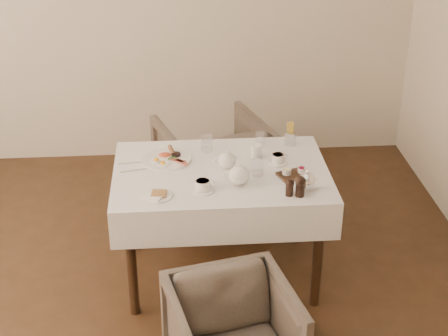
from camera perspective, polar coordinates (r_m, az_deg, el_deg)
name	(u,v)px	position (r m, az deg, el deg)	size (l,w,h in m)	color
table	(221,188)	(4.13, -0.25, -1.64)	(1.28, 0.88, 0.75)	black
armchair_far	(214,165)	(5.04, -0.84, 0.26)	(0.73, 0.75, 0.69)	#483D35
breakfast_plate	(167,159)	(4.21, -4.78, 0.78)	(0.30, 0.30, 0.04)	white
side_plate	(156,196)	(3.82, -5.65, -2.31)	(0.18, 0.17, 0.02)	white
teapot_centre	(227,159)	(4.07, 0.21, 0.73)	(0.15, 0.12, 0.12)	white
teapot_front	(239,174)	(3.90, 1.24, -0.47)	(0.17, 0.13, 0.14)	white
creamer	(256,151)	(4.22, 2.69, 1.42)	(0.07, 0.07, 0.08)	white
teacup_near	(203,186)	(3.85, -1.77, -1.52)	(0.13, 0.13, 0.07)	white
teacup_far	(278,159)	(4.16, 4.49, 0.75)	(0.12, 0.12, 0.06)	white
glass_left	(207,144)	(4.29, -1.44, 2.05)	(0.07, 0.07, 0.10)	silver
glass_mid	(258,167)	(4.01, 2.82, 0.06)	(0.07, 0.07, 0.10)	silver
glass_right	(260,140)	(4.36, 3.00, 2.37)	(0.06, 0.06, 0.09)	silver
condiment_board	(293,174)	(4.03, 5.75, -0.47)	(0.21, 0.17, 0.05)	black
pepper_mill_left	(290,187)	(3.81, 5.47, -1.59)	(0.05, 0.05, 0.10)	black
pepper_mill_right	(300,186)	(3.80, 6.35, -1.50)	(0.06, 0.06, 0.12)	black
silver_pot	(307,180)	(3.87, 6.90, -0.99)	(0.12, 0.10, 0.13)	white
fries_cup	(291,135)	(4.39, 5.56, 2.77)	(0.07, 0.07, 0.16)	silver
cutlery_fork	(133,163)	(4.19, -7.56, 0.42)	(0.01, 0.19, 0.00)	silver
cutlery_knife	(136,170)	(4.11, -7.33, -0.19)	(0.02, 0.19, 0.00)	silver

